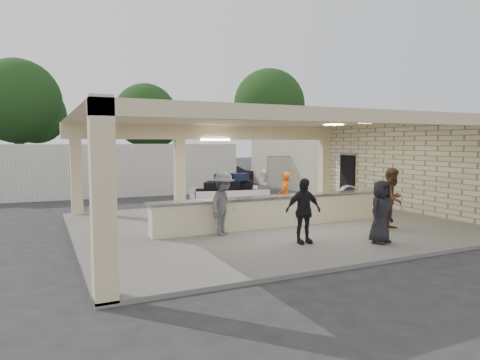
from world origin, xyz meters
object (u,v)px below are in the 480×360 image
passenger_c (223,204)px  car_dark (230,174)px  baggage_counter (274,211)px  baggage_handler (285,196)px  luggage_cart (227,193)px  drum_fan (348,195)px  passenger_b (303,211)px  car_white_b (299,171)px  passenger_d (381,212)px  container_white (118,170)px  passenger_a (392,199)px  car_white_a (299,173)px

passenger_c → car_dark: size_ratio=0.47×
baggage_counter → baggage_handler: size_ratio=4.91×
luggage_cart → drum_fan: bearing=8.9°
baggage_handler → passenger_b: passenger_b is taller
baggage_counter → drum_fan: baggage_counter is taller
luggage_cart → car_white_b: 16.45m
passenger_d → car_white_b: 19.99m
car_white_b → container_white: bearing=100.4°
baggage_counter → passenger_b: 2.40m
passenger_d → car_white_b: passenger_d is taller
baggage_handler → car_white_b: (9.62, 13.83, -0.26)m
container_white → passenger_a: bearing=-63.0°
car_white_a → passenger_b: bearing=167.4°
passenger_d → car_white_b: size_ratio=0.39×
car_white_b → passenger_c: bearing=137.4°
luggage_cart → passenger_d: passenger_d is taller
passenger_a → car_white_a: size_ratio=0.36×
passenger_a → passenger_c: passenger_a is taller
drum_fan → passenger_b: bearing=-129.2°
passenger_c → passenger_d: (3.39, -2.69, -0.07)m
passenger_d → car_white_a: passenger_d is taller
luggage_cart → car_white_a: (9.75, 10.15, -0.18)m
passenger_c → car_dark: bearing=25.9°
baggage_handler → passenger_a: passenger_a is taller
baggage_handler → passenger_a: (2.17, -2.77, 0.11)m
passenger_b → container_white: (-2.49, 13.73, 0.38)m
baggage_counter → passenger_c: 2.09m
passenger_a → container_white: bearing=95.4°
container_white → car_dark: bearing=26.0°
luggage_cart → drum_fan: size_ratio=3.20×
luggage_cart → passenger_b: passenger_b is taller
car_white_a → luggage_cart: bearing=156.3°
passenger_d → container_white: 15.23m
baggage_counter → passenger_d: bearing=-66.1°
passenger_d → car_dark: bearing=64.4°
baggage_handler → passenger_c: bearing=-33.4°
drum_fan → car_white_a: size_ratio=0.17×
passenger_c → passenger_a: bearing=-55.9°
drum_fan → container_white: (-7.76, 9.15, 0.76)m
drum_fan → passenger_b: size_ratio=0.52×
passenger_a → car_white_a: passenger_a is taller
luggage_cart → drum_fan: luggage_cart is taller
luggage_cart → car_dark: (5.58, 12.33, -0.28)m
baggage_counter → car_white_a: (9.16, 12.61, 0.16)m
baggage_counter → drum_fan: bearing=25.1°
passenger_c → car_white_a: bearing=10.1°
car_white_a → baggage_handler: bearing=165.1°
drum_fan → baggage_handler: bearing=-149.9°
baggage_counter → passenger_d: size_ratio=4.90×
passenger_b → container_white: container_white is taller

